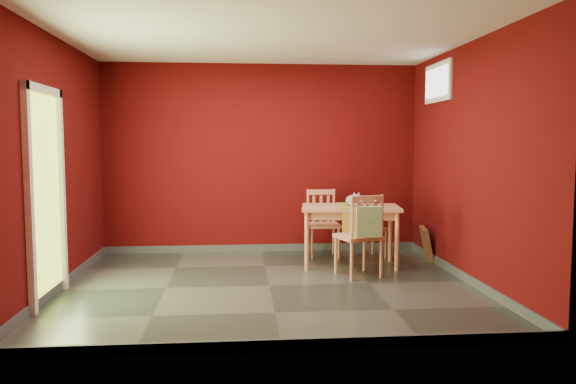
{
  "coord_description": "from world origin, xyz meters",
  "views": [
    {
      "loc": [
        -0.33,
        -6.09,
        1.57
      ],
      "look_at": [
        0.25,
        0.45,
        1.0
      ],
      "focal_mm": 35.0,
      "sensor_mm": 36.0,
      "label": 1
    }
  ],
  "objects": [
    {
      "name": "doorway",
      "position": [
        -2.23,
        -0.4,
        1.12
      ],
      "size": [
        0.06,
        1.01,
        2.13
      ],
      "color": "#B7D838",
      "rests_on": "ground"
    },
    {
      "name": "chair_far_right",
      "position": [
        1.44,
        1.46,
        0.43
      ],
      "size": [
        0.49,
        0.49,
        0.84
      ],
      "color": "tan",
      "rests_on": "ground"
    },
    {
      "name": "ground",
      "position": [
        0.0,
        0.0,
        0.0
      ],
      "size": [
        4.5,
        4.5,
        0.0
      ],
      "primitive_type": "plane",
      "color": "#2D342D",
      "rests_on": "ground"
    },
    {
      "name": "chair_far_left",
      "position": [
        0.83,
        1.57,
        0.47
      ],
      "size": [
        0.44,
        0.44,
        0.93
      ],
      "color": "tan",
      "rests_on": "ground"
    },
    {
      "name": "table_runner",
      "position": [
        1.1,
        0.83,
        0.72
      ],
      "size": [
        0.43,
        0.75,
        0.36
      ],
      "color": "olive",
      "rests_on": "dining_table"
    },
    {
      "name": "room_shell",
      "position": [
        0.0,
        0.0,
        0.05
      ],
      "size": [
        4.5,
        4.5,
        4.5
      ],
      "color": "#4A0707",
      "rests_on": "ground"
    },
    {
      "name": "tote_bag",
      "position": [
        1.14,
        0.11,
        0.69
      ],
      "size": [
        0.29,
        0.18,
        0.41
      ],
      "color": "#83A268",
      "rests_on": "chair_near"
    },
    {
      "name": "chair_near",
      "position": [
        1.09,
        0.33,
        0.5
      ],
      "size": [
        0.57,
        0.57,
        0.98
      ],
      "color": "tan",
      "rests_on": "ground"
    },
    {
      "name": "outlet_plate",
      "position": [
        1.6,
        1.99,
        0.3
      ],
      "size": [
        0.08,
        0.02,
        0.12
      ],
      "primitive_type": "cube",
      "color": "silver",
      "rests_on": "room_shell"
    },
    {
      "name": "dining_table",
      "position": [
        1.1,
        0.95,
        0.67
      ],
      "size": [
        1.32,
        0.87,
        0.77
      ],
      "color": "tan",
      "rests_on": "ground"
    },
    {
      "name": "cat",
      "position": [
        1.13,
        0.9,
        0.87
      ],
      "size": [
        0.28,
        0.44,
        0.2
      ],
      "primitive_type": null,
      "rotation": [
        0.0,
        0.0,
        -0.17
      ],
      "color": "slate",
      "rests_on": "table_runner"
    },
    {
      "name": "picture_frame",
      "position": [
        2.19,
        1.19,
        0.22
      ],
      "size": [
        0.22,
        0.46,
        0.44
      ],
      "color": "brown",
      "rests_on": "ground"
    },
    {
      "name": "window",
      "position": [
        2.23,
        1.0,
        2.35
      ],
      "size": [
        0.05,
        0.9,
        0.5
      ],
      "color": "white",
      "rests_on": "room_shell"
    }
  ]
}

